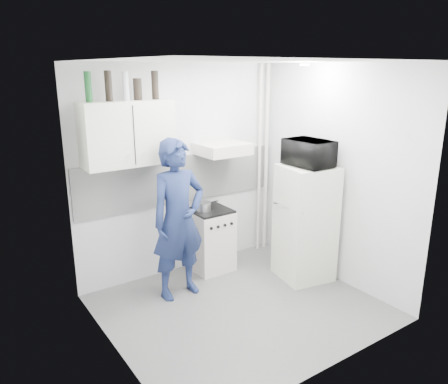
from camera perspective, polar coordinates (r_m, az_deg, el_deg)
floor at (r=4.97m, az=2.12°, el=-14.79°), size 2.80×2.80×0.00m
ceiling at (r=4.28m, az=2.49°, el=16.75°), size 2.80×2.80×0.00m
wall_back at (r=5.47m, az=-5.56°, el=2.77°), size 2.80×0.00×2.80m
wall_left at (r=3.82m, az=-14.85°, el=-3.53°), size 0.00×2.60×2.60m
wall_right at (r=5.38m, az=14.35°, el=2.12°), size 0.00×2.60×2.60m
person at (r=4.89m, az=-5.98°, el=-3.61°), size 0.69×0.48×1.82m
stove at (r=5.67m, az=-1.76°, el=-6.33°), size 0.49×0.49×0.79m
fridge at (r=5.44m, az=10.56°, el=-3.98°), size 0.69×0.69×1.42m
stove_top at (r=5.53m, az=-1.80°, el=-2.42°), size 0.47×0.47×0.03m
saucepan at (r=5.46m, az=-2.74°, el=-1.87°), size 0.20×0.20×0.11m
microwave at (r=5.21m, az=11.04°, el=5.02°), size 0.57×0.39×0.31m
bottle_a at (r=4.72m, az=-17.32°, el=12.99°), size 0.07×0.07×0.31m
bottle_c at (r=4.79m, az=-14.86°, el=13.24°), size 0.08×0.08×0.31m
bottle_d at (r=4.86m, az=-12.71°, el=13.35°), size 0.07×0.07×0.30m
canister_a at (r=4.91m, az=-11.22°, el=13.03°), size 0.09×0.09×0.23m
bottle_e at (r=4.99m, az=-9.00°, el=13.63°), size 0.08×0.08×0.31m
upper_cabinet at (r=4.90m, az=-12.48°, el=7.48°), size 1.00×0.35×0.70m
range_hood at (r=5.44m, az=-0.18°, el=5.67°), size 0.60×0.50×0.14m
backsplash at (r=5.48m, az=-5.46°, el=1.72°), size 2.74×0.03×0.60m
pipe_a at (r=6.13m, az=5.52°, el=4.19°), size 0.05×0.05×2.60m
pipe_b at (r=6.05m, az=4.64°, el=4.06°), size 0.04×0.04×2.60m
ceiling_spot_fixture at (r=5.08m, az=10.49°, el=16.03°), size 0.10×0.10×0.02m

